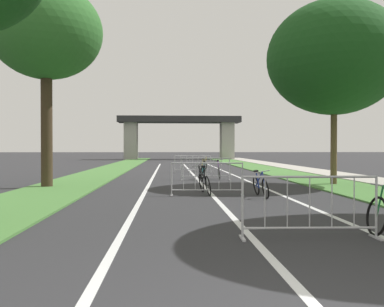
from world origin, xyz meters
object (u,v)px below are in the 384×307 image
tree_right_maple_mid (334,58)px  bicycle_purple_2 (219,172)px  bicycle_yellow_0 (203,166)px  crowd_barrier_fourth (193,164)px  crowd_barrier_second (207,179)px  bicycle_teal_3 (202,172)px  crowd_barrier_nearest (310,208)px  bicycle_black_5 (204,183)px  bicycle_blue_4 (260,186)px  crowd_barrier_third (206,169)px  tree_left_oak_mid (46,33)px

tree_right_maple_mid → bicycle_purple_2: tree_right_maple_mid is taller
tree_right_maple_mid → bicycle_yellow_0: (-4.55, 9.71, -4.79)m
crowd_barrier_fourth → crowd_barrier_second: bearing=-91.2°
tree_right_maple_mid → bicycle_teal_3: tree_right_maple_mid is taller
crowd_barrier_nearest → bicycle_black_5: crowd_barrier_nearest is taller
crowd_barrier_nearest → bicycle_purple_2: size_ratio=1.39×
crowd_barrier_fourth → bicycle_purple_2: bearing=-81.0°
crowd_barrier_nearest → bicycle_teal_3: bearing=93.1°
crowd_barrier_nearest → bicycle_purple_2: crowd_barrier_nearest is taller
crowd_barrier_nearest → crowd_barrier_fourth: 19.26m
crowd_barrier_second → tree_right_maple_mid: bearing=32.9°
crowd_barrier_fourth → bicycle_blue_4: (1.34, -13.25, -0.18)m
crowd_barrier_second → bicycle_blue_4: (1.61, -0.42, -0.18)m
crowd_barrier_third → bicycle_teal_3: (-0.11, 0.50, -0.16)m
bicycle_blue_4 → crowd_barrier_nearest: bearing=81.8°
bicycle_blue_4 → bicycle_yellow_0: bearing=-90.8°
tree_left_oak_mid → bicycle_black_5: size_ratio=4.45×
bicycle_purple_2 → bicycle_teal_3: (-0.80, -0.03, -0.01)m
crowd_barrier_second → bicycle_yellow_0: size_ratio=1.34×
crowd_barrier_third → bicycle_teal_3: crowd_barrier_third is taller
crowd_barrier_second → bicycle_yellow_0: (0.95, 13.27, -0.15)m
tree_left_oak_mid → bicycle_black_5: bearing=-23.9°
bicycle_yellow_0 → bicycle_purple_2: (0.26, -6.32, -0.01)m
crowd_barrier_nearest → crowd_barrier_second: bearing=100.0°
crowd_barrier_third → bicycle_purple_2: crowd_barrier_third is taller
tree_right_maple_mid → bicycle_purple_2: bearing=141.7°
bicycle_black_5 → tree_left_oak_mid: bearing=149.3°
bicycle_yellow_0 → bicycle_black_5: bearing=76.0°
tree_left_oak_mid → bicycle_yellow_0: tree_left_oak_mid is taller
tree_right_maple_mid → bicycle_teal_3: (-5.09, 3.36, -4.81)m
bicycle_yellow_0 → bicycle_black_5: 12.80m
crowd_barrier_nearest → bicycle_blue_4: crowd_barrier_nearest is taller
tree_right_maple_mid → bicycle_yellow_0: tree_right_maple_mid is taller
tree_right_maple_mid → bicycle_blue_4: size_ratio=4.56×
crowd_barrier_nearest → bicycle_black_5: (-1.17, 6.92, -0.15)m
bicycle_blue_4 → bicycle_black_5: size_ratio=0.94×
bicycle_teal_3 → bicycle_black_5: bicycle_black_5 is taller
crowd_barrier_second → bicycle_blue_4: crowd_barrier_second is taller
tree_right_maple_mid → crowd_barrier_third: bearing=150.2°
crowd_barrier_third → bicycle_black_5: bearing=-95.4°
bicycle_purple_2 → bicycle_teal_3: size_ratio=1.02×
bicycle_yellow_0 → bicycle_teal_3: bearing=75.6°
crowd_barrier_fourth → bicycle_teal_3: bearing=-88.7°
crowd_barrier_third → bicycle_black_5: (-0.56, -5.91, -0.15)m
tree_left_oak_mid → crowd_barrier_second: tree_left_oak_mid is taller
tree_right_maple_mid → tree_left_oak_mid: bearing=-177.6°
bicycle_purple_2 → crowd_barrier_nearest: bearing=-82.0°
crowd_barrier_fourth → bicycle_blue_4: crowd_barrier_fourth is taller
crowd_barrier_second → crowd_barrier_fourth: (0.27, 12.83, 0.00)m
crowd_barrier_second → bicycle_black_5: crowd_barrier_second is taller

